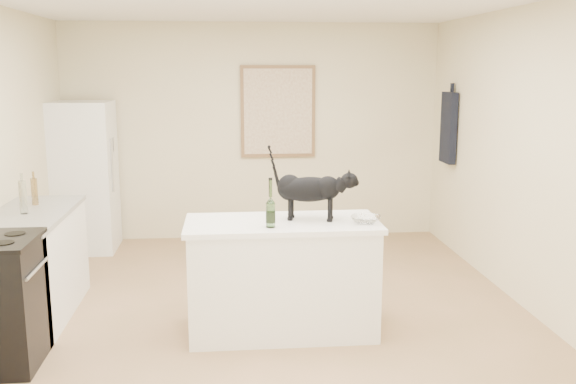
{
  "coord_description": "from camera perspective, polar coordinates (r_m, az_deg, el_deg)",
  "views": [
    {
      "loc": [
        -0.31,
        -4.97,
        2.06
      ],
      "look_at": [
        0.15,
        -0.15,
        1.12
      ],
      "focal_mm": 39.72,
      "sensor_mm": 36.0,
      "label": 1
    }
  ],
  "objects": [
    {
      "name": "left_countertop",
      "position": [
        5.65,
        -22.21,
        -1.91
      ],
      "size": [
        0.62,
        1.44,
        0.04
      ],
      "primitive_type": "cube",
      "color": "gray",
      "rests_on": "left_cabinets"
    },
    {
      "name": "wall_right",
      "position": [
        5.64,
        21.62,
        2.47
      ],
      "size": [
        0.0,
        5.5,
        5.5
      ],
      "primitive_type": "plane",
      "rotation": [
        1.57,
        0.0,
        -1.57
      ],
      "color": "beige",
      "rests_on": "ground"
    },
    {
      "name": "glass_bowl",
      "position": [
        4.9,
        6.97,
        -2.47
      ],
      "size": [
        0.29,
        0.29,
        0.06
      ],
      "primitive_type": "imported",
      "rotation": [
        0.0,
        0.0,
        -0.34
      ],
      "color": "white",
      "rests_on": "island_top"
    },
    {
      "name": "wall_back",
      "position": [
        7.76,
        -3.13,
        5.36
      ],
      "size": [
        4.5,
        0.0,
        4.5
      ],
      "primitive_type": "plane",
      "rotation": [
        1.57,
        0.0,
        0.0
      ],
      "color": "beige",
      "rests_on": "ground"
    },
    {
      "name": "island_base",
      "position": [
        5.06,
        -0.52,
        -7.81
      ],
      "size": [
        1.44,
        0.67,
        0.86
      ],
      "primitive_type": "cube",
      "color": "white",
      "rests_on": "floor"
    },
    {
      "name": "floor",
      "position": [
        5.39,
        -1.77,
        -11.49
      ],
      "size": [
        5.5,
        5.5,
        0.0
      ],
      "primitive_type": "plane",
      "color": "#A87C59",
      "rests_on": "ground"
    },
    {
      "name": "fridge",
      "position": [
        7.6,
        -17.82,
        1.3
      ],
      "size": [
        0.68,
        0.68,
        1.7
      ],
      "primitive_type": "cube",
      "color": "white",
      "rests_on": "floor"
    },
    {
      "name": "island_top",
      "position": [
        4.93,
        -0.52,
        -2.86
      ],
      "size": [
        1.5,
        0.7,
        0.04
      ],
      "primitive_type": "cube",
      "color": "white",
      "rests_on": "island_base"
    },
    {
      "name": "left_cabinets",
      "position": [
        5.76,
        -21.88,
        -6.28
      ],
      "size": [
        0.6,
        1.4,
        0.86
      ],
      "primitive_type": "cube",
      "color": "white",
      "rests_on": "floor"
    },
    {
      "name": "hanging_garment",
      "position": [
        7.48,
        14.18,
        5.6
      ],
      "size": [
        0.08,
        0.34,
        0.8
      ],
      "primitive_type": "cube",
      "color": "black",
      "rests_on": "wall_right"
    },
    {
      "name": "wine_bottle",
      "position": [
        4.71,
        -1.58,
        -1.24
      ],
      "size": [
        0.09,
        0.09,
        0.33
      ],
      "primitive_type": "cylinder",
      "rotation": [
        0.0,
        0.0,
        0.33
      ],
      "color": "#2C5D25",
      "rests_on": "island_top"
    },
    {
      "name": "artwork_frame",
      "position": [
        7.73,
        -0.9,
        7.21
      ],
      "size": [
        0.9,
        0.03,
        1.1
      ],
      "primitive_type": "cube",
      "color": "brown",
      "rests_on": "wall_back"
    },
    {
      "name": "artwork_canvas",
      "position": [
        7.71,
        -0.89,
        7.2
      ],
      "size": [
        0.82,
        0.0,
        1.02
      ],
      "primitive_type": "cube",
      "color": "beige",
      "rests_on": "wall_back"
    },
    {
      "name": "fridge_paper",
      "position": [
        7.57,
        -15.29,
        4.16
      ],
      "size": [
        0.02,
        0.12,
        0.16
      ],
      "primitive_type": "cube",
      "rotation": [
        0.0,
        0.0,
        0.11
      ],
      "color": "white",
      "rests_on": "fridge"
    },
    {
      "name": "black_cat",
      "position": [
        4.94,
        1.92,
        -0.05
      ],
      "size": [
        0.64,
        0.33,
        0.43
      ],
      "primitive_type": null,
      "rotation": [
        0.0,
        0.0,
        -0.24
      ],
      "color": "black",
      "rests_on": "island_top"
    },
    {
      "name": "wall_front",
      "position": [
        2.37,
        2.33,
        -7.78
      ],
      "size": [
        4.5,
        0.0,
        4.5
      ],
      "primitive_type": "plane",
      "rotation": [
        -1.57,
        0.0,
        0.0
      ],
      "color": "beige",
      "rests_on": "ground"
    },
    {
      "name": "counter_bottle_cluster",
      "position": [
        5.73,
        -22.24,
        -0.23
      ],
      "size": [
        0.07,
        0.4,
        0.27
      ],
      "color": "brown",
      "rests_on": "left_countertop"
    }
  ]
}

